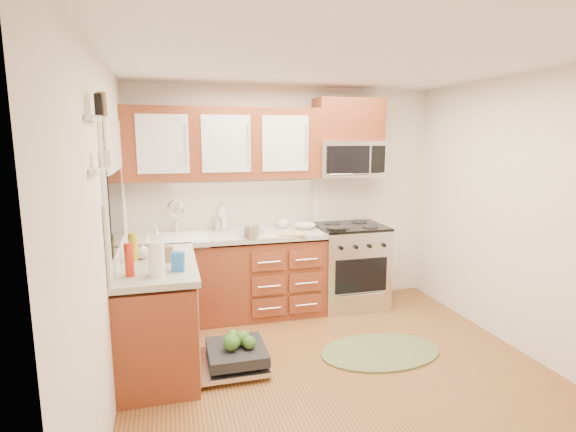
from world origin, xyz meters
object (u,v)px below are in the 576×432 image
object	(u,v)px
upper_cabinets	(224,144)
range	(350,265)
cutting_board	(292,234)
cup	(283,224)
rug	(381,352)
bowl_a	(305,226)
microwave	(348,159)
dishwasher	(232,357)
skillet	(336,229)
sink	(178,249)
paper_towel_roll	(157,259)
stock_pot	(250,231)
bowl_b	(252,229)

from	to	relation	value
upper_cabinets	range	distance (m)	1.99
cutting_board	cup	world-z (taller)	cup
rug	bowl_a	bearing A→B (deg)	105.29
cup	microwave	bearing A→B (deg)	-3.03
dishwasher	cutting_board	size ratio (longest dim) A/B	2.47
skillet	bowl_a	distance (m)	0.39
sink	microwave	bearing A→B (deg)	3.85
upper_cabinets	skillet	world-z (taller)	upper_cabinets
cutting_board	paper_towel_roll	bearing A→B (deg)	-140.45
sink	upper_cabinets	bearing A→B (deg)	16.45
sink	paper_towel_roll	bearing A→B (deg)	-97.59
sink	paper_towel_roll	distance (m)	1.35
dishwasher	paper_towel_roll	xyz separation A→B (m)	(-0.56, -0.19, 0.95)
microwave	stock_pot	size ratio (longest dim) A/B	3.51
skillet	cup	world-z (taller)	cup
sink	skillet	bearing A→B (deg)	-8.28
range	bowl_a	world-z (taller)	bowl_a
skillet	bowl_b	xyz separation A→B (m)	(-0.86, 0.24, -0.01)
microwave	cup	distance (m)	1.05
skillet	stock_pot	xyz separation A→B (m)	(-0.92, 0.04, 0.02)
microwave	upper_cabinets	bearing A→B (deg)	178.98
upper_cabinets	microwave	xyz separation A→B (m)	(1.41, -0.02, -0.18)
upper_cabinets	skillet	distance (m)	1.50
stock_pot	bowl_b	world-z (taller)	stock_pot
paper_towel_roll	bowl_b	bearing A→B (deg)	53.75
range	rug	xyz separation A→B (m)	(-0.19, -1.20, -0.46)
dishwasher	bowl_b	size ratio (longest dim) A/B	2.71
upper_cabinets	bowl_b	distance (m)	0.96
stock_pot	cup	world-z (taller)	stock_pot
bowl_b	microwave	bearing A→B (deg)	6.46
stock_pot	dishwasher	bearing A→B (deg)	-110.13
range	skillet	distance (m)	0.62
upper_cabinets	bowl_a	size ratio (longest dim) A/B	8.93
stock_pot	bowl_a	bearing A→B (deg)	21.30
paper_towel_roll	bowl_b	size ratio (longest dim) A/B	1.00
upper_cabinets	rug	size ratio (longest dim) A/B	1.82
sink	cutting_board	xyz separation A→B (m)	(1.17, -0.20, 0.14)
range	paper_towel_roll	size ratio (longest dim) A/B	3.67
microwave	paper_towel_roll	xyz separation A→B (m)	(-2.10, -1.44, -0.65)
bowl_b	cup	bearing A→B (deg)	23.99
microwave	rug	world-z (taller)	microwave
sink	dishwasher	bearing A→B (deg)	-70.80
stock_pot	range	bearing A→B (deg)	9.90
upper_cabinets	bowl_a	world-z (taller)	upper_cabinets
rug	bowl_a	xyz separation A→B (m)	(-0.34, 1.25, 0.94)
skillet	cutting_board	distance (m)	0.48
cup	stock_pot	bearing A→B (deg)	-140.01
rug	cup	world-z (taller)	cup
sink	rug	xyz separation A→B (m)	(1.74, -1.19, -0.79)
cutting_board	rug	bearing A→B (deg)	-59.99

